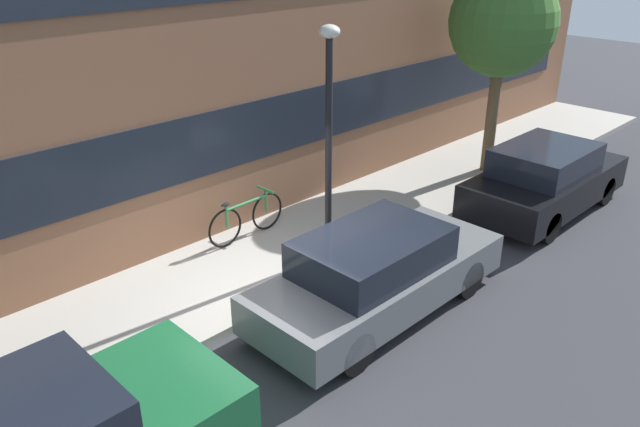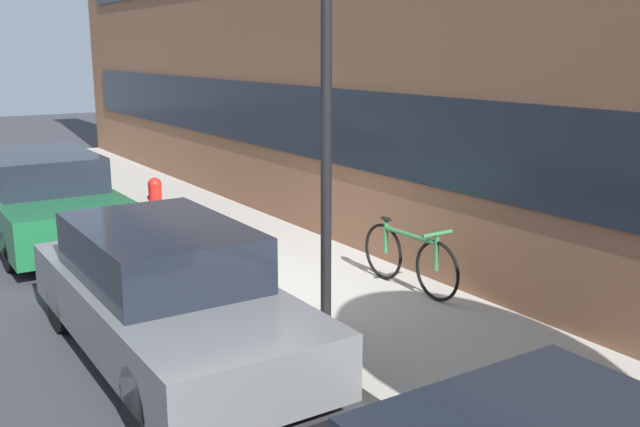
{
  "view_description": "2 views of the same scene",
  "coord_description": "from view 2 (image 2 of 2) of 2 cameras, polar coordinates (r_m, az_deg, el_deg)",
  "views": [
    {
      "loc": [
        -5.2,
        -6.05,
        5.28
      ],
      "look_at": [
        1.04,
        0.22,
        1.17
      ],
      "focal_mm": 35.0,
      "sensor_mm": 36.0,
      "label": 1
    },
    {
      "loc": [
        7.32,
        -3.36,
        2.98
      ],
      "look_at": [
        1.31,
        0.51,
        1.33
      ],
      "focal_mm": 40.0,
      "sensor_mm": 36.0,
      "label": 2
    }
  ],
  "objects": [
    {
      "name": "sidewalk_strip",
      "position": [
        9.12,
        -0.53,
        -5.63
      ],
      "size": [
        28.0,
        2.51,
        0.14
      ],
      "color": "#A8A399",
      "rests_on": "ground_plane"
    },
    {
      "name": "bicycle",
      "position": [
        8.66,
        7.15,
        -3.48
      ],
      "size": [
        1.69,
        0.44,
        0.82
      ],
      "rotation": [
        0.0,
        0.0,
        0.02
      ],
      "color": "black",
      "rests_on": "sidewalk_strip"
    },
    {
      "name": "lamp_post",
      "position": [
        6.99,
        0.51,
        9.56
      ],
      "size": [
        0.32,
        0.32,
        3.83
      ],
      "color": "black",
      "rests_on": "sidewalk_strip"
    },
    {
      "name": "ground_plane",
      "position": [
        8.58,
        -7.69,
        -7.45
      ],
      "size": [
        56.0,
        56.0,
        0.0
      ],
      "primitive_type": "plane",
      "color": "#333338"
    },
    {
      "name": "parked_car_green",
      "position": [
        12.09,
        -21.17,
        1.16
      ],
      "size": [
        4.57,
        1.75,
        1.39
      ],
      "color": "#195B33",
      "rests_on": "ground_plane"
    },
    {
      "name": "parked_car_grey",
      "position": [
        7.16,
        -12.22,
        -6.24
      ],
      "size": [
        4.2,
        1.62,
        1.33
      ],
      "color": "slate",
      "rests_on": "ground_plane"
    },
    {
      "name": "fire_hydrant",
      "position": [
        12.24,
        -13.03,
        1.06
      ],
      "size": [
        0.57,
        0.32,
        0.77
      ],
      "color": "red",
      "rests_on": "sidewalk_strip"
    }
  ]
}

